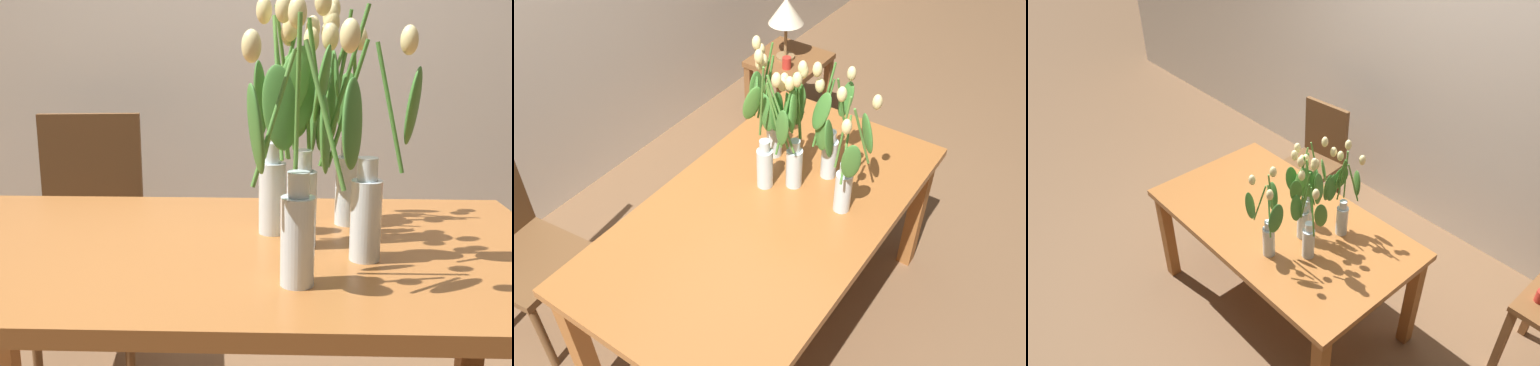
% 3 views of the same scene
% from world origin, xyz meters
% --- Properties ---
extents(ground_plane, '(18.00, 18.00, 0.00)m').
position_xyz_m(ground_plane, '(0.00, 0.00, 0.00)').
color(ground_plane, brown).
extents(dining_table, '(1.60, 0.90, 0.74)m').
position_xyz_m(dining_table, '(0.00, 0.00, 0.65)').
color(dining_table, '#A3602D').
rests_on(dining_table, ground).
extents(tulip_vase_0, '(0.21, 0.15, 0.57)m').
position_xyz_m(tulip_vase_0, '(0.20, 0.02, 0.98)').
color(tulip_vase_0, silver).
rests_on(tulip_vase_0, dining_table).
extents(tulip_vase_1, '(0.25, 0.11, 0.58)m').
position_xyz_m(tulip_vase_1, '(0.31, -0.09, 0.95)').
color(tulip_vase_1, silver).
rests_on(tulip_vase_1, dining_table).
extents(tulip_vase_2, '(0.14, 0.28, 0.59)m').
position_xyz_m(tulip_vase_2, '(0.15, 0.08, 0.98)').
color(tulip_vase_2, silver).
rests_on(tulip_vase_2, dining_table).
extents(tulip_vase_3, '(0.23, 0.19, 0.56)m').
position_xyz_m(tulip_vase_3, '(0.17, -0.24, 0.95)').
color(tulip_vase_3, silver).
rests_on(tulip_vase_3, dining_table).
extents(tulip_vase_4, '(0.18, 0.19, 0.58)m').
position_xyz_m(tulip_vase_4, '(0.29, 0.20, 0.96)').
color(tulip_vase_4, silver).
rests_on(tulip_vase_4, dining_table).
extents(side_table, '(0.44, 0.44, 0.55)m').
position_xyz_m(side_table, '(1.42, 0.81, 0.43)').
color(side_table, brown).
rests_on(side_table, ground).
extents(table_lamp, '(0.22, 0.22, 0.40)m').
position_xyz_m(table_lamp, '(1.40, 0.83, 0.86)').
color(table_lamp, olive).
rests_on(table_lamp, side_table).
extents(pillar_candle, '(0.06, 0.06, 0.07)m').
position_xyz_m(pillar_candle, '(1.29, 0.75, 0.59)').
color(pillar_candle, '#B72D23').
rests_on(pillar_candle, side_table).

